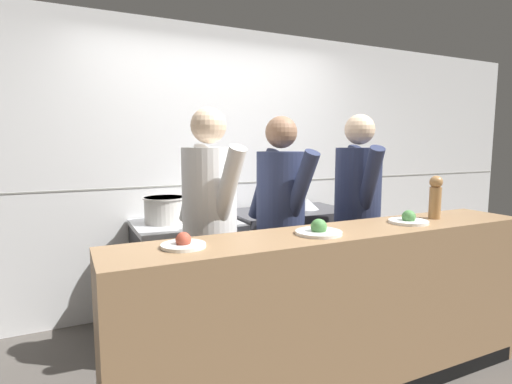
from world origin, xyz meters
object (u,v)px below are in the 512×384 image
object	(u,v)px
chef_head_cook	(210,227)
sauce_pot	(208,207)
plated_dish_main	(183,244)
mixing_bowl_steel	(307,204)
pepper_mill	(435,196)
plated_dish_dessert	(409,220)
oven_range	(187,273)
chef_line	(357,215)
plated_dish_appetiser	(319,230)
chef_sous	(281,222)
stock_pot	(165,209)

from	to	relation	value
chef_head_cook	sauce_pot	bearing A→B (deg)	60.36
plated_dish_main	mixing_bowl_steel	bearing A→B (deg)	39.74
pepper_mill	chef_head_cook	world-z (taller)	chef_head_cook
plated_dish_dessert	mixing_bowl_steel	bearing A→B (deg)	86.20
oven_range	pepper_mill	world-z (taller)	pepper_mill
chef_head_cook	chef_line	distance (m)	1.21
sauce_pot	plated_dish_main	xyz separation A→B (m)	(-0.59, -1.35, 0.05)
sauce_pot	plated_dish_appetiser	size ratio (longest dim) A/B	1.10
sauce_pot	mixing_bowl_steel	world-z (taller)	sauce_pot
plated_dish_dessert	pepper_mill	world-z (taller)	pepper_mill
chef_head_cook	chef_sous	bearing A→B (deg)	-9.25
sauce_pot	chef_sous	world-z (taller)	chef_sous
stock_pot	pepper_mill	world-z (taller)	pepper_mill
stock_pot	plated_dish_appetiser	bearing A→B (deg)	-68.82
pepper_mill	chef_sous	world-z (taller)	chef_sous
stock_pot	plated_dish_dessert	size ratio (longest dim) A/B	1.41
plated_dish_main	oven_range	bearing A→B (deg)	73.81
sauce_pot	mixing_bowl_steel	size ratio (longest dim) A/B	1.28
mixing_bowl_steel	plated_dish_main	bearing A→B (deg)	-140.26
oven_range	stock_pot	bearing A→B (deg)	161.57
stock_pot	chef_sous	distance (m)	1.00
plated_dish_main	plated_dish_dessert	bearing A→B (deg)	-1.30
mixing_bowl_steel	plated_dish_appetiser	size ratio (longest dim) A/B	0.86
chef_sous	chef_line	bearing A→B (deg)	-14.32
pepper_mill	plated_dish_main	bearing A→B (deg)	-179.90
plated_dish_main	chef_head_cook	world-z (taller)	chef_head_cook
plated_dish_appetiser	pepper_mill	size ratio (longest dim) A/B	0.90
plated_dish_appetiser	chef_sous	size ratio (longest dim) A/B	0.15
pepper_mill	chef_line	xyz separation A→B (m)	(-0.19, 0.56, -0.20)
plated_dish_appetiser	chef_head_cook	bearing A→B (deg)	123.33
stock_pot	plated_dish_dessert	bearing A→B (deg)	-48.17
stock_pot	mixing_bowl_steel	world-z (taller)	stock_pot
stock_pot	plated_dish_dessert	world-z (taller)	plated_dish_dessert
plated_dish_appetiser	pepper_mill	bearing A→B (deg)	3.00
mixing_bowl_steel	chef_head_cook	world-z (taller)	chef_head_cook
sauce_pot	chef_sous	bearing A→B (deg)	-67.72
pepper_mill	chef_line	distance (m)	0.63
sauce_pot	plated_dish_dessert	xyz separation A→B (m)	(0.88, -1.39, 0.06)
mixing_bowl_steel	pepper_mill	distance (m)	1.32
pepper_mill	chef_sous	size ratio (longest dim) A/B	0.17
mixing_bowl_steel	chef_head_cook	xyz separation A→B (m)	(-1.21, -0.70, 0.02)
sauce_pot	plated_dish_main	world-z (taller)	plated_dish_main
oven_range	pepper_mill	xyz separation A→B (m)	(1.36, -1.31, 0.74)
plated_dish_main	chef_sous	xyz separation A→B (m)	(0.89, 0.62, -0.08)
plated_dish_main	chef_sous	bearing A→B (deg)	34.72
plated_dish_appetiser	chef_head_cook	distance (m)	0.77
plated_dish_appetiser	chef_head_cook	xyz separation A→B (m)	(-0.42, 0.64, -0.06)
plated_dish_dessert	chef_head_cook	bearing A→B (deg)	150.85
plated_dish_dessert	pepper_mill	bearing A→B (deg)	7.52
oven_range	mixing_bowl_steel	size ratio (longest dim) A/B	3.88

